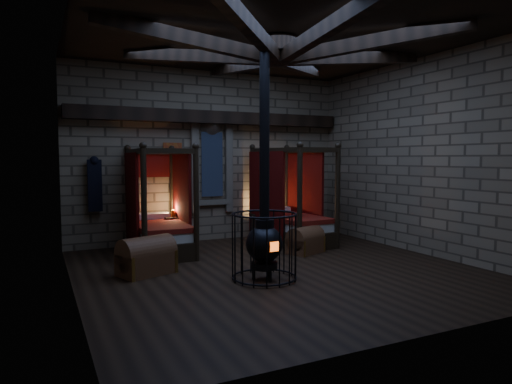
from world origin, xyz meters
name	(u,v)px	position (x,y,z in m)	size (l,w,h in m)	color
room	(276,64)	(0.00, 0.09, 3.74)	(7.02, 7.02, 4.29)	black
bed_left	(159,227)	(-1.58, 2.48, 0.56)	(1.22, 2.19, 2.25)	black
bed_right	(290,219)	(1.57, 2.27, 0.57)	(1.30, 2.27, 2.29)	black
trunk_left	(146,257)	(-2.25, 0.74, 0.31)	(1.08, 0.88, 0.69)	brown
trunk_right	(305,241)	(1.25, 1.06, 0.26)	(0.93, 0.77, 0.59)	brown
nightstand_left	(173,231)	(-1.13, 3.02, 0.36)	(0.45, 0.43, 0.85)	black
nightstand_right	(258,226)	(1.11, 3.09, 0.33)	(0.46, 0.44, 0.71)	black
stove	(264,241)	(-0.53, -0.49, 0.66)	(1.11, 1.11, 4.05)	black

